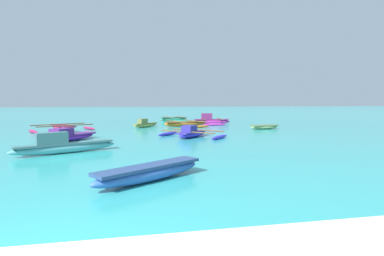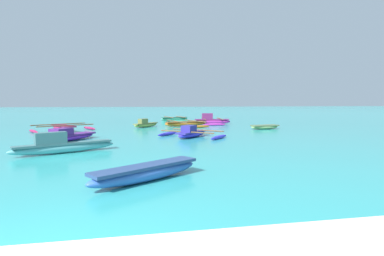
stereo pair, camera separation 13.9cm
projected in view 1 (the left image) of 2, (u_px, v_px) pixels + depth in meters
name	position (u px, v px, depth m)	size (l,w,h in m)	color
moored_boat_0	(192.00, 133.00, 17.30)	(4.05, 3.87, 0.71)	#3E33E0
moored_boat_1	(63.00, 146.00, 11.86)	(3.82, 2.25, 0.86)	#57A4AA
moored_boat_2	(174.00, 119.00, 31.43)	(3.01, 3.50, 0.49)	#329370
moored_boat_3	(62.00, 128.00, 20.85)	(4.49, 3.83, 0.48)	#9E1C4D
moored_boat_4	(67.00, 136.00, 15.59)	(2.68, 3.41, 0.69)	purple
moored_boat_5	(150.00, 172.00, 7.73)	(3.09, 2.41, 0.42)	#325DB2
moored_boat_6	(186.00, 124.00, 25.18)	(3.80, 4.67, 0.45)	#C2681D
moored_boat_7	(264.00, 127.00, 22.49)	(2.41, 1.16, 0.31)	#83AA68
moored_boat_8	(145.00, 124.00, 24.08)	(2.18, 2.27, 0.69)	#A2B453
moored_boat_9	(211.00, 121.00, 27.22)	(3.42, 3.44, 1.00)	#AF2A95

